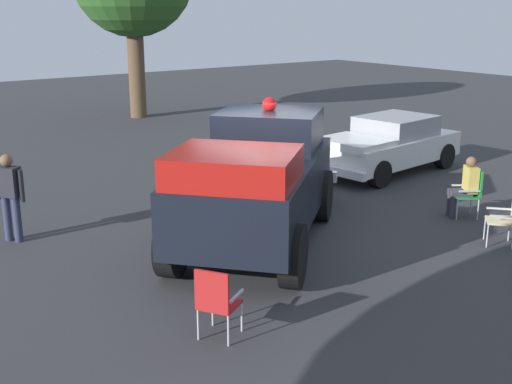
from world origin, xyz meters
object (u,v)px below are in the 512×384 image
at_px(vintage_fire_truck, 259,179).
at_px(lawn_chair_by_car, 216,299).
at_px(lawn_chair_near_truck, 471,189).
at_px(spectator_standing, 9,192).
at_px(spectator_seated, 466,185).
at_px(traffic_cone, 306,186).
at_px(lawn_chair_spare, 507,214).
at_px(classic_hot_rod, 387,144).

xyz_separation_m(vintage_fire_truck, lawn_chair_by_car, (2.78, 2.77, -0.61)).
distance_m(vintage_fire_truck, lawn_chair_near_truck, 4.71).
distance_m(vintage_fire_truck, spectator_standing, 4.63).
bearing_deg(spectator_standing, lawn_chair_near_truck, 152.83).
bearing_deg(spectator_seated, spectator_standing, -27.04).
distance_m(vintage_fire_truck, lawn_chair_by_car, 3.97).
relative_size(vintage_fire_truck, spectator_standing, 3.54).
bearing_deg(lawn_chair_near_truck, traffic_cone, -57.43).
distance_m(lawn_chair_near_truck, spectator_standing, 9.19).
height_order(lawn_chair_near_truck, lawn_chair_by_car, same).
xyz_separation_m(spectator_seated, spectator_standing, (8.06, -4.12, 0.27)).
relative_size(lawn_chair_by_car, lawn_chair_spare, 1.00).
distance_m(lawn_chair_near_truck, lawn_chair_spare, 1.70).
distance_m(lawn_chair_by_car, traffic_cone, 6.82).
xyz_separation_m(vintage_fire_truck, spectator_seated, (-4.32, 1.40, -0.50)).
height_order(vintage_fire_truck, classic_hot_rod, vintage_fire_truck).
height_order(lawn_chair_by_car, spectator_standing, spectator_standing).
distance_m(lawn_chair_by_car, lawn_chair_spare, 6.30).
bearing_deg(lawn_chair_near_truck, spectator_standing, -27.17).
bearing_deg(lawn_chair_near_truck, classic_hot_rod, -111.79).
xyz_separation_m(lawn_chair_near_truck, spectator_standing, (8.17, -4.19, 0.37)).
relative_size(lawn_chair_near_truck, spectator_seated, 0.79).
relative_size(lawn_chair_by_car, traffic_cone, 1.61).
bearing_deg(lawn_chair_near_truck, vintage_fire_truck, -18.49).
relative_size(spectator_seated, spectator_standing, 0.77).
distance_m(vintage_fire_truck, traffic_cone, 3.07).
bearing_deg(lawn_chair_spare, classic_hot_rod, -114.88).
xyz_separation_m(vintage_fire_truck, traffic_cone, (-2.50, -1.54, -0.89)).
bearing_deg(lawn_chair_near_truck, spectator_seated, -35.56).
height_order(lawn_chair_by_car, lawn_chair_spare, same).
height_order(lawn_chair_by_car, spectator_seated, spectator_seated).
bearing_deg(vintage_fire_truck, spectator_seated, 162.00).
bearing_deg(classic_hot_rod, lawn_chair_near_truck, 68.21).
relative_size(spectator_seated, traffic_cone, 2.03).
distance_m(lawn_chair_spare, spectator_seated, 1.72).
xyz_separation_m(lawn_chair_spare, traffic_cone, (1.03, -4.47, -0.28)).
bearing_deg(spectator_seated, vintage_fire_truck, -18.00).
distance_m(classic_hot_rod, spectator_standing, 9.67).
bearing_deg(lawn_chair_by_car, traffic_cone, -140.70).
bearing_deg(spectator_seated, lawn_chair_near_truck, 144.44).
bearing_deg(traffic_cone, vintage_fire_truck, 31.75).
distance_m(lawn_chair_spare, traffic_cone, 4.59).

